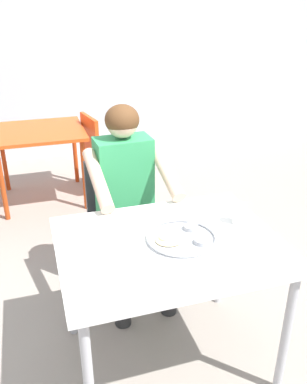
% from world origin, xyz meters
% --- Properties ---
extents(ground_plane, '(12.00, 12.00, 0.05)m').
position_xyz_m(ground_plane, '(0.00, 0.00, -0.03)').
color(ground_plane, gray).
extents(back_wall, '(12.00, 0.12, 3.40)m').
position_xyz_m(back_wall, '(0.00, 3.52, 1.70)').
color(back_wall, silver).
rests_on(back_wall, ground).
extents(table_foreground, '(1.06, 0.82, 0.75)m').
position_xyz_m(table_foreground, '(0.02, 0.01, 0.67)').
color(table_foreground, white).
rests_on(table_foreground, ground).
extents(thali_tray, '(0.34, 0.34, 0.03)m').
position_xyz_m(thali_tray, '(0.08, 0.01, 0.76)').
color(thali_tray, '#B7BABF').
rests_on(thali_tray, table_foreground).
extents(drinking_cup, '(0.07, 0.07, 0.11)m').
position_xyz_m(drinking_cup, '(0.42, 0.08, 0.81)').
color(drinking_cup, white).
rests_on(drinking_cup, table_foreground).
extents(chair_foreground, '(0.46, 0.41, 0.84)m').
position_xyz_m(chair_foreground, '(-0.03, 0.88, 0.50)').
color(chair_foreground, '#3F3F44').
rests_on(chair_foreground, ground).
extents(diner_foreground, '(0.51, 0.57, 1.25)m').
position_xyz_m(diner_foreground, '(-0.02, 0.66, 0.74)').
color(diner_foreground, '#2B2B2B').
rests_on(diner_foreground, ground).
extents(table_background_red, '(0.84, 0.78, 0.70)m').
position_xyz_m(table_background_red, '(-0.48, 2.27, 0.62)').
color(table_background_red, '#E04C19').
rests_on(table_background_red, ground).
extents(chair_red_right, '(0.46, 0.48, 0.80)m').
position_xyz_m(chair_red_right, '(0.09, 2.26, 0.47)').
color(chair_red_right, '#DB4918').
rests_on(chair_red_right, ground).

